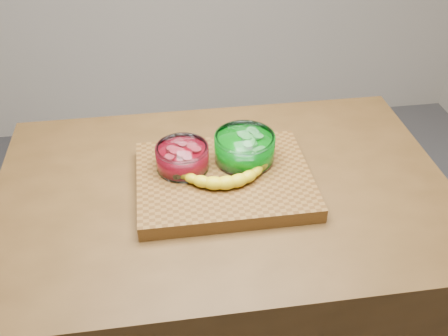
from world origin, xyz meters
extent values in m
cube|color=#503518|center=(0.00, 0.00, 0.45)|extent=(1.20, 0.80, 0.90)
cube|color=brown|center=(0.00, 0.00, 0.92)|extent=(0.45, 0.35, 0.04)
cylinder|color=white|center=(-0.10, 0.04, 0.97)|extent=(0.14, 0.14, 0.06)
cylinder|color=#B60B1E|center=(-0.10, 0.04, 0.96)|extent=(0.12, 0.12, 0.04)
cylinder|color=#E64858|center=(-0.10, 0.04, 0.99)|extent=(0.11, 0.11, 0.02)
cylinder|color=white|center=(0.06, 0.06, 0.98)|extent=(0.16, 0.16, 0.07)
cylinder|color=#069B11|center=(0.06, 0.06, 0.97)|extent=(0.14, 0.14, 0.04)
cylinder|color=#74EF70|center=(0.06, 0.06, 1.00)|extent=(0.13, 0.13, 0.02)
camera|label=1|loc=(-0.15, -1.01, 1.74)|focal=40.00mm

